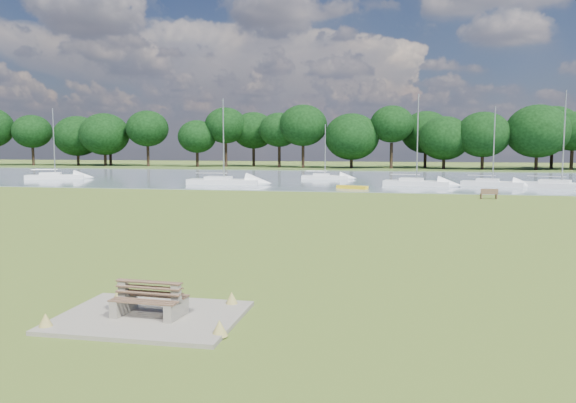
% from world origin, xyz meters
% --- Properties ---
extents(ground, '(220.00, 220.00, 0.00)m').
position_xyz_m(ground, '(0.00, 0.00, 0.00)').
color(ground, olive).
extents(river, '(220.00, 40.00, 0.10)m').
position_xyz_m(river, '(0.00, 42.00, 0.00)').
color(river, gray).
rests_on(river, ground).
extents(far_bank, '(220.00, 20.00, 0.40)m').
position_xyz_m(far_bank, '(0.00, 72.00, 0.00)').
color(far_bank, '#4C6626').
rests_on(far_bank, ground).
extents(concrete_pad, '(4.20, 3.20, 0.10)m').
position_xyz_m(concrete_pad, '(0.00, -14.00, 0.05)').
color(concrete_pad, gray).
rests_on(concrete_pad, ground).
extents(bench_pair, '(1.68, 1.04, 0.88)m').
position_xyz_m(bench_pair, '(0.00, -14.00, 0.46)').
color(bench_pair, gray).
rests_on(bench_pair, concrete_pad).
extents(riverbank_bench, '(1.31, 0.51, 0.79)m').
position_xyz_m(riverbank_bench, '(12.35, 18.18, 0.40)').
color(riverbank_bench, brown).
rests_on(riverbank_bench, ground).
extents(kayak, '(2.97, 1.63, 0.29)m').
position_xyz_m(kayak, '(1.50, 25.45, 0.20)').
color(kayak, yellow).
rests_on(kayak, river).
extents(tree_line, '(124.41, 8.89, 10.76)m').
position_xyz_m(tree_line, '(-9.41, 68.00, 6.40)').
color(tree_line, black).
rests_on(tree_line, far_bank).
extents(sailboat_0, '(6.03, 3.30, 7.70)m').
position_xyz_m(sailboat_0, '(14.58, 31.36, 0.48)').
color(sailboat_0, silver).
rests_on(sailboat_0, river).
extents(sailboat_2, '(5.47, 1.71, 6.39)m').
position_xyz_m(sailboat_2, '(-2.88, 39.37, 0.44)').
color(sailboat_2, silver).
rests_on(sailboat_2, river).
extents(sailboat_3, '(6.64, 4.20, 8.22)m').
position_xyz_m(sailboat_3, '(-33.99, 33.26, 0.52)').
color(sailboat_3, silver).
rests_on(sailboat_3, river).
extents(sailboat_4, '(7.79, 4.94, 9.02)m').
position_xyz_m(sailboat_4, '(20.47, 30.05, 0.49)').
color(sailboat_4, silver).
rests_on(sailboat_4, river).
extents(sailboat_5, '(6.54, 2.89, 8.91)m').
position_xyz_m(sailboat_5, '(7.31, 30.30, 0.52)').
color(sailboat_5, silver).
rests_on(sailboat_5, river).
extents(sailboat_6, '(7.43, 2.14, 8.68)m').
position_xyz_m(sailboat_6, '(-11.90, 28.74, 0.52)').
color(sailboat_6, silver).
rests_on(sailboat_6, river).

